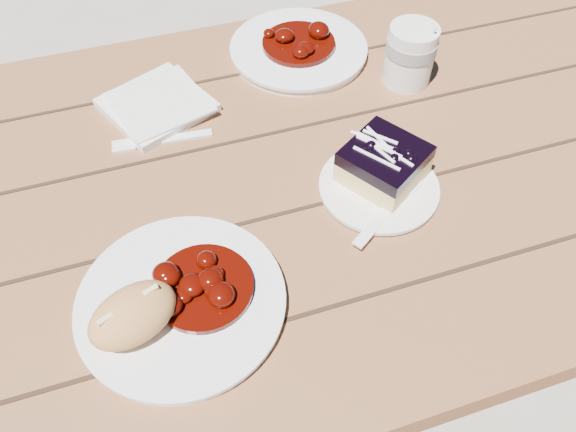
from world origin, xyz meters
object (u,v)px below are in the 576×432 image
object	(u,v)px
bread_roll	(133,315)
coffee_cup	(410,55)
picnic_table	(236,246)
dessert_plate	(379,188)
blueberry_cake	(384,163)
second_plate	(298,50)
main_plate	(182,303)

from	to	relation	value
bread_roll	coffee_cup	size ratio (longest dim) A/B	1.06
picnic_table	dessert_plate	size ratio (longest dim) A/B	11.95
blueberry_cake	coffee_cup	size ratio (longest dim) A/B	1.39
dessert_plate	picnic_table	bearing A→B (deg)	158.38
dessert_plate	second_plate	world-z (taller)	second_plate
bread_roll	dessert_plate	size ratio (longest dim) A/B	0.64
dessert_plate	second_plate	xyz separation A→B (m)	(-0.01, 0.35, 0.00)
dessert_plate	coffee_cup	world-z (taller)	coffee_cup
picnic_table	second_plate	distance (m)	0.37
main_plate	dessert_plate	xyz separation A→B (m)	(0.31, 0.10, -0.00)
blueberry_cake	dessert_plate	bearing A→B (deg)	-156.20
blueberry_cake	second_plate	distance (m)	0.33
main_plate	second_plate	xyz separation A→B (m)	(0.30, 0.45, 0.00)
coffee_cup	main_plate	bearing A→B (deg)	-144.90
second_plate	main_plate	bearing A→B (deg)	-124.09
picnic_table	dessert_plate	bearing A→B (deg)	-21.62
picnic_table	main_plate	world-z (taller)	main_plate
picnic_table	blueberry_cake	bearing A→B (deg)	-17.12
main_plate	dessert_plate	size ratio (longest dim) A/B	1.50
second_plate	bread_roll	bearing A→B (deg)	-127.44
blueberry_cake	second_plate	xyz separation A→B (m)	(-0.02, 0.33, -0.03)
bread_roll	picnic_table	bearing A→B (deg)	51.85
picnic_table	bread_roll	bearing A→B (deg)	-128.15
main_plate	coffee_cup	distance (m)	0.56
second_plate	coffee_cup	bearing A→B (deg)	-39.90
main_plate	bread_roll	bearing A→B (deg)	-160.02
bread_roll	coffee_cup	bearing A→B (deg)	33.67
picnic_table	coffee_cup	xyz separation A→B (m)	(0.35, 0.14, 0.21)
main_plate	coffee_cup	bearing A→B (deg)	35.10
blueberry_cake	coffee_cup	world-z (taller)	coffee_cup
main_plate	second_plate	bearing A→B (deg)	55.91
dessert_plate	coffee_cup	size ratio (longest dim) A/B	1.65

